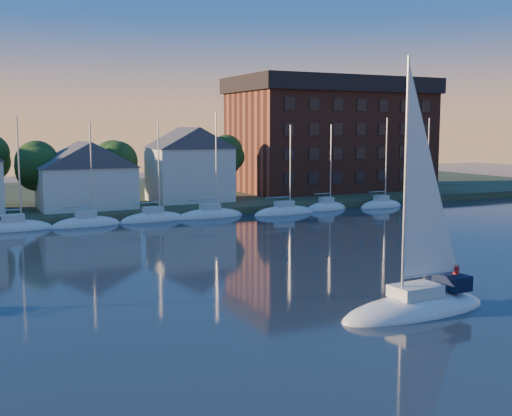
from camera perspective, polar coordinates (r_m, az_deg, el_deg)
ground at (r=32.05m, az=18.12°, el=-12.61°), size 260.00×260.00×0.00m
shoreline_land at (r=99.38m, az=-13.42°, el=0.76°), size 160.00×50.00×2.00m
wooden_dock at (r=77.25m, az=-9.70°, el=-0.91°), size 120.00×3.00×1.00m
clubhouse_centre at (r=80.16m, az=-14.90°, el=2.93°), size 11.55×8.40×8.08m
clubhouse_east at (r=85.78m, az=-5.95°, el=3.96°), size 10.50×8.40×9.80m
condo_block at (r=102.61m, az=6.71°, el=6.58°), size 31.00×17.00×17.40m
tree_line at (r=87.71m, az=-10.56°, el=4.72°), size 93.40×5.40×8.90m
moored_fleet at (r=74.39m, az=-9.05°, el=-1.13°), size 87.50×2.40×12.05m
hero_sailboat at (r=38.69m, az=14.14°, el=-8.07°), size 10.34×3.73×15.66m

